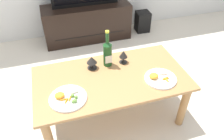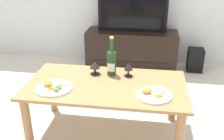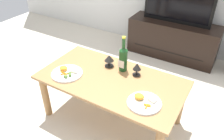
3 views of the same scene
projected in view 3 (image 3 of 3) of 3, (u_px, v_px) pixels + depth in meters
ground_plane at (111, 117)px, 2.29m from camera, size 6.40×6.40×0.00m
dining_table at (111, 86)px, 2.06m from camera, size 1.31×0.70×0.49m
tv_stand at (172, 40)px, 3.19m from camera, size 1.24×0.41×0.52m
tv_screen at (179, 0)px, 2.88m from camera, size 0.92×0.05×0.60m
wine_bottle at (123, 58)px, 2.06m from camera, size 0.08×0.08×0.35m
goblet_left at (109, 59)px, 2.14m from camera, size 0.09×0.09×0.12m
goblet_right at (137, 67)px, 2.01m from camera, size 0.08×0.08×0.13m
dinner_plate_left at (67, 73)px, 2.07m from camera, size 0.29×0.29×0.05m
dinner_plate_right at (144, 102)px, 1.74m from camera, size 0.27×0.27×0.06m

